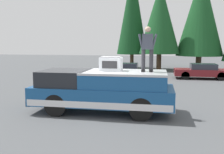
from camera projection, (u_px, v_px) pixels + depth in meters
name	position (u px, v px, depth m)	size (l,w,h in m)	color
ground_plane	(107.00, 112.00, 10.04)	(90.00, 90.00, 0.00)	#4C4F51
pickup_truck	(102.00, 90.00, 9.96)	(2.01, 5.54, 1.65)	navy
compressor_unit	(111.00, 64.00, 9.91)	(0.65, 0.84, 0.56)	silver
person_on_truck_bed	(147.00, 48.00, 9.47)	(0.29, 0.72, 1.69)	#333338
parked_car_maroon	(202.00, 71.00, 19.34)	(1.64, 4.10, 1.16)	maroon
parked_car_black	(125.00, 70.00, 19.88)	(1.64, 4.10, 1.16)	black
conifer_left	(201.00, 13.00, 25.03)	(4.62, 4.62, 9.88)	#4C3826
conifer_center_left	(160.00, 18.00, 25.07)	(4.06, 4.06, 8.67)	#4C3826
conifer_center_right	(132.00, 10.00, 26.81)	(3.26, 3.26, 10.81)	#4C3826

